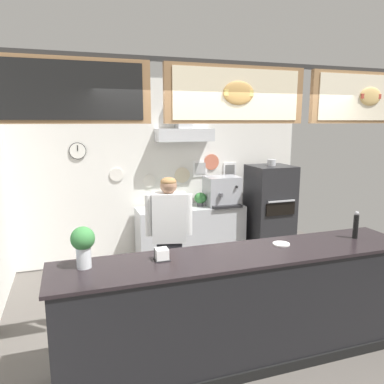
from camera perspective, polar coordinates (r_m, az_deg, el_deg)
ground_plane at (r=4.27m, az=4.77°, el=-20.96°), size 6.09×6.09×0.00m
back_wall_assembly at (r=5.90m, az=-3.85°, el=4.16°), size 4.75×2.87×2.92m
service_counter at (r=3.67m, az=7.61°, el=-17.13°), size 3.42×0.67×1.06m
back_prep_counter at (r=6.03m, az=-0.21°, el=-6.56°), size 1.72×0.54×0.90m
pizza_oven at (r=6.28m, az=11.83°, el=-2.98°), size 0.67×0.69×1.64m
shop_worker at (r=4.49m, az=-3.54°, el=-7.07°), size 0.55×0.30×1.61m
espresso_machine at (r=6.02m, az=4.63°, el=0.14°), size 0.54×0.48×0.47m
potted_thyme at (r=5.73m, az=-5.38°, el=-1.53°), size 0.20×0.20×0.22m
potted_oregano at (r=5.82m, az=-1.49°, el=-1.34°), size 0.18×0.18×0.21m
potted_sage at (r=5.94m, az=1.30°, el=-1.01°), size 0.20×0.20×0.22m
napkin_holder at (r=3.27m, az=-4.68°, el=-9.58°), size 0.14×0.13×0.12m
condiment_plate at (r=3.76m, az=13.57°, el=-7.77°), size 0.17×0.17×0.01m
basil_vase at (r=3.18m, az=-16.41°, el=-7.78°), size 0.20×0.20×0.35m
pepper_grinder at (r=4.17m, az=23.88°, el=-4.65°), size 0.05×0.05×0.29m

